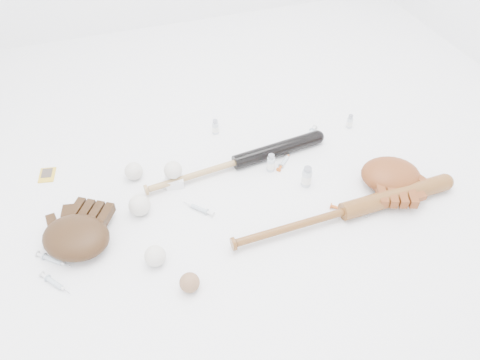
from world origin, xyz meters
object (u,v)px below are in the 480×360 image
object	(u,v)px
bat_dark	(236,162)
glove_dark	(76,237)
pedestal	(174,180)
bat_wood	(345,211)

from	to	relation	value
bat_dark	glove_dark	size ratio (longest dim) A/B	2.91
bat_dark	pedestal	size ratio (longest dim) A/B	11.69
bat_dark	bat_wood	bearing A→B (deg)	-58.88
bat_dark	glove_dark	bearing A→B (deg)	-168.34
glove_dark	pedestal	xyz separation A→B (m)	(0.38, 0.19, -0.03)
bat_dark	pedestal	bearing A→B (deg)	176.26
bat_wood	pedestal	bearing A→B (deg)	144.47
glove_dark	pedestal	world-z (taller)	glove_dark
bat_wood	glove_dark	size ratio (longest dim) A/B	3.33
bat_dark	glove_dark	world-z (taller)	glove_dark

